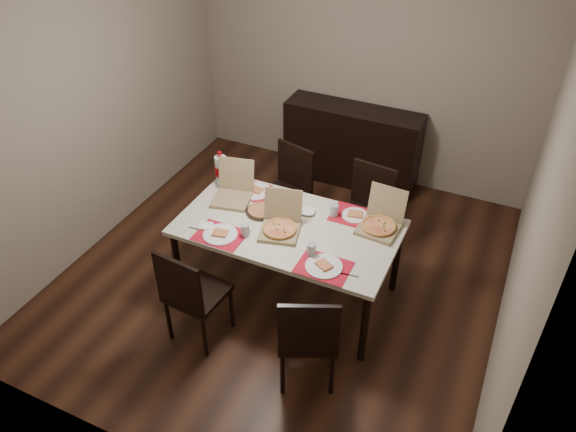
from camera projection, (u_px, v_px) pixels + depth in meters
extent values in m
cube|color=#3B1F12|center=(284.00, 274.00, 5.26)|extent=(3.80, 4.00, 0.02)
cube|color=gray|center=(364.00, 65.00, 5.93)|extent=(3.80, 0.02, 2.60)
cube|color=gray|center=(94.00, 108.00, 5.11)|extent=(0.02, 4.00, 2.60)
cube|color=gray|center=(536.00, 213.00, 3.83)|extent=(0.02, 4.00, 2.60)
cube|color=black|center=(352.00, 145.00, 6.27)|extent=(1.50, 0.40, 0.90)
cube|color=beige|center=(288.00, 228.00, 4.62)|extent=(1.80, 1.00, 0.04)
cylinder|color=black|center=(178.00, 265.00, 4.81)|extent=(0.06, 0.06, 0.71)
cylinder|color=black|center=(364.00, 328.00, 4.25)|extent=(0.06, 0.06, 0.71)
cylinder|color=black|center=(229.00, 210.00, 5.45)|extent=(0.06, 0.06, 0.71)
cylinder|color=black|center=(397.00, 258.00, 4.88)|extent=(0.06, 0.06, 0.71)
cube|color=black|center=(198.00, 293.00, 4.41)|extent=(0.46, 0.46, 0.04)
cube|color=black|center=(178.00, 284.00, 4.13)|extent=(0.42, 0.07, 0.46)
cylinder|color=black|center=(169.00, 320.00, 4.50)|extent=(0.04, 0.04, 0.43)
cylinder|color=black|center=(205.00, 337.00, 4.36)|extent=(0.04, 0.04, 0.43)
cylinder|color=black|center=(196.00, 292.00, 4.75)|extent=(0.04, 0.04, 0.43)
cylinder|color=black|center=(231.00, 308.00, 4.60)|extent=(0.04, 0.04, 0.43)
cube|color=black|center=(308.00, 333.00, 4.08)|extent=(0.55, 0.55, 0.04)
cube|color=black|center=(309.00, 330.00, 3.78)|extent=(0.40, 0.20, 0.46)
cylinder|color=black|center=(282.00, 373.00, 4.08)|extent=(0.04, 0.04, 0.43)
cylinder|color=black|center=(332.00, 374.00, 4.07)|extent=(0.04, 0.04, 0.43)
cylinder|color=black|center=(284.00, 335.00, 4.37)|extent=(0.04, 0.04, 0.43)
cylinder|color=black|center=(330.00, 336.00, 4.36)|extent=(0.04, 0.04, 0.43)
cube|color=black|center=(283.00, 196.00, 5.48)|extent=(0.51, 0.51, 0.04)
cube|color=black|center=(295.00, 166.00, 5.44)|extent=(0.41, 0.14, 0.46)
cylinder|color=black|center=(308.00, 214.00, 5.64)|extent=(0.04, 0.04, 0.43)
cylinder|color=black|center=(281.00, 201.00, 5.82)|extent=(0.04, 0.04, 0.43)
cylinder|color=black|center=(285.00, 231.00, 5.42)|extent=(0.04, 0.04, 0.43)
cylinder|color=black|center=(258.00, 217.00, 5.60)|extent=(0.04, 0.04, 0.43)
cube|color=black|center=(362.00, 218.00, 5.19)|extent=(0.47, 0.47, 0.04)
cube|color=black|center=(373.00, 186.00, 5.17)|extent=(0.42, 0.08, 0.46)
cylinder|color=black|center=(385.00, 234.00, 5.38)|extent=(0.04, 0.04, 0.43)
cylinder|color=black|center=(352.00, 222.00, 5.53)|extent=(0.04, 0.04, 0.43)
cylinder|color=black|center=(369.00, 255.00, 5.13)|extent=(0.04, 0.04, 0.43)
cylinder|color=black|center=(334.00, 242.00, 5.29)|extent=(0.04, 0.04, 0.43)
cube|color=red|center=(220.00, 235.00, 4.51)|extent=(0.40, 0.30, 0.00)
cylinder|color=white|center=(220.00, 234.00, 4.50)|extent=(0.28, 0.28, 0.01)
cube|color=#DCB96E|center=(220.00, 233.00, 4.49)|extent=(0.14, 0.11, 0.02)
cylinder|color=#9B9DA6|center=(245.00, 230.00, 4.48)|extent=(0.07, 0.07, 0.11)
cube|color=#B2B2B7|center=(200.00, 229.00, 4.57)|extent=(0.20, 0.04, 0.00)
cube|color=white|center=(206.00, 226.00, 4.58)|extent=(0.13, 0.13, 0.02)
cube|color=red|center=(324.00, 267.00, 4.20)|extent=(0.40, 0.30, 0.00)
cylinder|color=white|center=(324.00, 266.00, 4.20)|extent=(0.28, 0.28, 0.01)
cube|color=#DCB96E|center=(324.00, 265.00, 4.19)|extent=(0.15, 0.14, 0.02)
cylinder|color=#9B9DA6|center=(312.00, 250.00, 4.28)|extent=(0.07, 0.07, 0.11)
cube|color=#B2B2B7|center=(345.00, 274.00, 4.14)|extent=(0.20, 0.04, 0.00)
cube|color=red|center=(256.00, 192.00, 5.00)|extent=(0.40, 0.30, 0.00)
cylinder|color=white|center=(256.00, 191.00, 5.00)|extent=(0.28, 0.28, 0.01)
cube|color=#DCB96E|center=(256.00, 190.00, 4.99)|extent=(0.13, 0.10, 0.02)
cylinder|color=#9B9DA6|center=(275.00, 194.00, 4.88)|extent=(0.07, 0.07, 0.11)
cube|color=#B2B2B7|center=(244.00, 186.00, 5.07)|extent=(0.20, 0.04, 0.00)
cube|color=white|center=(242.00, 184.00, 5.08)|extent=(0.13, 0.13, 0.02)
cube|color=red|center=(355.00, 216.00, 4.71)|extent=(0.40, 0.30, 0.00)
cylinder|color=white|center=(355.00, 215.00, 4.71)|extent=(0.22, 0.22, 0.01)
cube|color=#DCB96E|center=(355.00, 214.00, 4.70)|extent=(0.13, 0.11, 0.02)
cylinder|color=#9B9DA6|center=(334.00, 211.00, 4.69)|extent=(0.07, 0.07, 0.11)
cube|color=#B2B2B7|center=(368.00, 223.00, 4.64)|extent=(0.20, 0.04, 0.00)
cube|color=white|center=(283.00, 227.00, 4.58)|extent=(0.16, 0.16, 0.02)
cube|color=#8C7550|center=(280.00, 231.00, 4.53)|extent=(0.37, 0.37, 0.03)
cube|color=#8C7550|center=(283.00, 205.00, 4.55)|extent=(0.32, 0.14, 0.28)
cylinder|color=#DCB96E|center=(280.00, 229.00, 4.51)|extent=(0.32, 0.32, 0.02)
cube|color=#8C7550|center=(378.00, 228.00, 4.56)|extent=(0.34, 0.34, 0.03)
cube|color=#8C7550|center=(387.00, 203.00, 4.57)|extent=(0.32, 0.09, 0.28)
cylinder|color=#DCB96E|center=(379.00, 226.00, 4.54)|extent=(0.29, 0.29, 0.02)
cube|color=#8C7550|center=(232.00, 199.00, 4.89)|extent=(0.38, 0.38, 0.03)
cube|color=#8C7550|center=(236.00, 174.00, 4.92)|extent=(0.33, 0.14, 0.29)
cylinder|color=black|center=(261.00, 212.00, 4.75)|extent=(0.27, 0.27, 0.01)
cylinder|color=#B67E46|center=(261.00, 210.00, 4.75)|extent=(0.22, 0.22, 0.02)
imported|color=white|center=(308.00, 212.00, 4.74)|extent=(0.15, 0.15, 0.03)
cylinder|color=silver|center=(221.00, 170.00, 5.04)|extent=(0.10, 0.10, 0.27)
cylinder|color=#9E070B|center=(221.00, 171.00, 5.04)|extent=(0.11, 0.11, 0.09)
cylinder|color=#9E070B|center=(220.00, 154.00, 4.94)|extent=(0.04, 0.04, 0.05)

